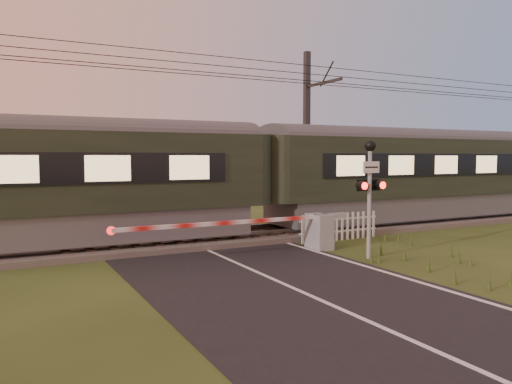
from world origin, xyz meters
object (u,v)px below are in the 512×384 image
picket_fence (339,226)px  catenary_mast (308,135)px  boom_gate (309,230)px  crossing_signal (370,177)px  train (258,177)px

picket_fence → catenary_mast: bearing=71.1°
boom_gate → crossing_signal: crossing_signal is taller
catenary_mast → boom_gate: bearing=-122.8°
catenary_mast → picket_fence: bearing=-108.9°
train → catenary_mast: catenary_mast is taller
train → picket_fence: (2.11, -1.89, -1.64)m
crossing_signal → catenary_mast: catenary_mast is taller
picket_fence → catenary_mast: 5.44m
picket_fence → boom_gate: bearing=-152.1°
boom_gate → picket_fence: size_ratio=2.30×
boom_gate → crossing_signal: 2.56m
crossing_signal → picket_fence: crossing_signal is taller
boom_gate → train: bearing=94.3°
boom_gate → picket_fence: bearing=27.9°
train → picket_fence: train is taller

